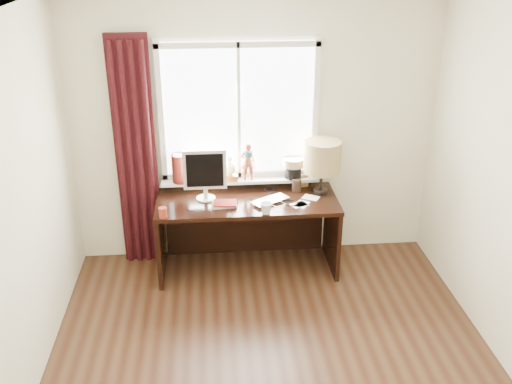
{
  "coord_description": "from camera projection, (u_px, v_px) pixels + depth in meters",
  "views": [
    {
      "loc": [
        -0.43,
        -3.2,
        3.03
      ],
      "look_at": [
        -0.05,
        1.25,
        1.0
      ],
      "focal_mm": 40.0,
      "sensor_mm": 36.0,
      "label": 1
    }
  ],
  "objects": [
    {
      "name": "notebook_stack",
      "position": [
        225.0,
        204.0,
        5.23
      ],
      "size": [
        0.24,
        0.18,
        0.03
      ],
      "color": "beige",
      "rests_on": "desk"
    },
    {
      "name": "curtain",
      "position": [
        136.0,
        156.0,
        5.37
      ],
      "size": [
        0.38,
        0.09,
        2.25
      ],
      "color": "black",
      "rests_on": "floor"
    },
    {
      "name": "window",
      "position": [
        238.0,
        133.0,
        5.4
      ],
      "size": [
        1.52,
        0.21,
        1.4
      ],
      "color": "white",
      "rests_on": "ground"
    },
    {
      "name": "brush_holder",
      "position": [
        297.0,
        185.0,
        5.51
      ],
      "size": [
        0.09,
        0.09,
        0.25
      ],
      "color": "black",
      "rests_on": "desk"
    },
    {
      "name": "wall_back",
      "position": [
        254.0,
        131.0,
        5.46
      ],
      "size": [
        3.5,
        0.0,
        2.6
      ],
      "primitive_type": "cube",
      "rotation": [
        1.57,
        0.0,
        0.0
      ],
      "color": "beige",
      "rests_on": "ground"
    },
    {
      "name": "red_cup",
      "position": [
        163.0,
        213.0,
        5.0
      ],
      "size": [
        0.07,
        0.07,
        0.09
      ],
      "primitive_type": "cylinder",
      "color": "maroon",
      "rests_on": "desk"
    },
    {
      "name": "monitor",
      "position": [
        205.0,
        172.0,
        5.25
      ],
      "size": [
        0.4,
        0.18,
        0.49
      ],
      "color": "beige",
      "rests_on": "desk"
    },
    {
      "name": "desk",
      "position": [
        247.0,
        218.0,
        5.54
      ],
      "size": [
        1.7,
        0.7,
        0.75
      ],
      "color": "black",
      "rests_on": "floor"
    },
    {
      "name": "mug",
      "position": [
        266.0,
        208.0,
        5.07
      ],
      "size": [
        0.14,
        0.14,
        0.11
      ],
      "primitive_type": "imported",
      "rotation": [
        0.0,
        0.0,
        1.13
      ],
      "color": "white",
      "rests_on": "desk"
    },
    {
      "name": "laptop",
      "position": [
        270.0,
        201.0,
        5.3
      ],
      "size": [
        0.43,
        0.39,
        0.03
      ],
      "primitive_type": "imported",
      "rotation": [
        0.0,
        0.0,
        0.56
      ],
      "color": "silver",
      "rests_on": "desk"
    },
    {
      "name": "loose_papers",
      "position": [
        304.0,
        202.0,
        5.3
      ],
      "size": [
        0.32,
        0.32,
        0.0
      ],
      "color": "white",
      "rests_on": "desk"
    },
    {
      "name": "desk_cables",
      "position": [
        280.0,
        197.0,
        5.4
      ],
      "size": [
        0.31,
        0.46,
        0.01
      ],
      "color": "black",
      "rests_on": "desk"
    },
    {
      "name": "table_lamp",
      "position": [
        322.0,
        157.0,
        5.35
      ],
      "size": [
        0.35,
        0.35,
        0.52
      ],
      "color": "black",
      "rests_on": "desk"
    },
    {
      "name": "icon_frame",
      "position": [
        303.0,
        181.0,
        5.59
      ],
      "size": [
        0.1,
        0.04,
        0.13
      ],
      "color": "gold",
      "rests_on": "desk"
    },
    {
      "name": "ceiling",
      "position": [
        285.0,
        20.0,
        3.11
      ],
      "size": [
        3.5,
        4.0,
        0.0
      ],
      "primitive_type": "cube",
      "color": "white",
      "rests_on": "wall_back"
    }
  ]
}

